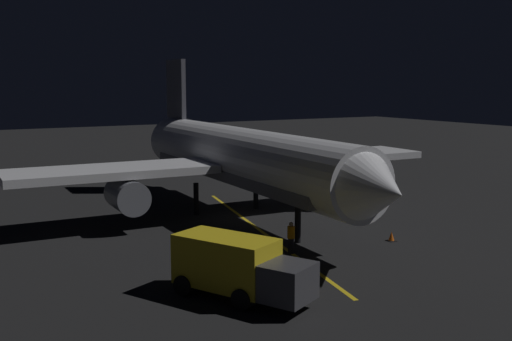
{
  "coord_description": "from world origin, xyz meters",
  "views": [
    {
      "loc": [
        19.18,
        35.4,
        9.12
      ],
      "look_at": [
        0.0,
        2.0,
        3.5
      ],
      "focal_mm": 42.62,
      "sensor_mm": 36.0,
      "label": 1
    }
  ],
  "objects_px": {
    "baggage_truck": "(237,268)",
    "ground_crew_worker": "(291,238)",
    "airliner": "(237,159)",
    "traffic_cone_near_left": "(391,237)",
    "catering_truck": "(341,191)",
    "traffic_cone_near_right": "(208,250)"
  },
  "relations": [
    {
      "from": "baggage_truck",
      "to": "ground_crew_worker",
      "type": "xyz_separation_m",
      "value": [
        -5.72,
        -4.56,
        -0.44
      ]
    },
    {
      "from": "airliner",
      "to": "traffic_cone_near_left",
      "type": "distance_m",
      "value": 11.81
    },
    {
      "from": "catering_truck",
      "to": "traffic_cone_near_left",
      "type": "height_order",
      "value": "catering_truck"
    },
    {
      "from": "catering_truck",
      "to": "traffic_cone_near_right",
      "type": "xyz_separation_m",
      "value": [
        13.61,
        6.17,
        -1.0
      ]
    },
    {
      "from": "ground_crew_worker",
      "to": "traffic_cone_near_right",
      "type": "xyz_separation_m",
      "value": [
        3.95,
        -1.97,
        -0.64
      ]
    },
    {
      "from": "catering_truck",
      "to": "ground_crew_worker",
      "type": "distance_m",
      "value": 12.64
    },
    {
      "from": "traffic_cone_near_right",
      "to": "airliner",
      "type": "bearing_deg",
      "value": -127.56
    },
    {
      "from": "ground_crew_worker",
      "to": "traffic_cone_near_left",
      "type": "height_order",
      "value": "ground_crew_worker"
    },
    {
      "from": "traffic_cone_near_left",
      "to": "ground_crew_worker",
      "type": "bearing_deg",
      "value": -6.08
    },
    {
      "from": "catering_truck",
      "to": "ground_crew_worker",
      "type": "xyz_separation_m",
      "value": [
        9.66,
        8.14,
        -0.36
      ]
    },
    {
      "from": "catering_truck",
      "to": "airliner",
      "type": "bearing_deg",
      "value": -9.94
    },
    {
      "from": "baggage_truck",
      "to": "traffic_cone_near_right",
      "type": "distance_m",
      "value": 6.85
    },
    {
      "from": "airliner",
      "to": "catering_truck",
      "type": "distance_m",
      "value": 8.39
    },
    {
      "from": "baggage_truck",
      "to": "catering_truck",
      "type": "relative_size",
      "value": 1.09
    },
    {
      "from": "airliner",
      "to": "catering_truck",
      "type": "height_order",
      "value": "airliner"
    },
    {
      "from": "catering_truck",
      "to": "traffic_cone_near_left",
      "type": "distance_m",
      "value": 9.43
    },
    {
      "from": "traffic_cone_near_right",
      "to": "catering_truck",
      "type": "bearing_deg",
      "value": -155.62
    },
    {
      "from": "catering_truck",
      "to": "traffic_cone_near_right",
      "type": "distance_m",
      "value": 14.98
    },
    {
      "from": "baggage_truck",
      "to": "catering_truck",
      "type": "xyz_separation_m",
      "value": [
        -15.38,
        -12.7,
        -0.08
      ]
    },
    {
      "from": "airliner",
      "to": "ground_crew_worker",
      "type": "height_order",
      "value": "airliner"
    },
    {
      "from": "airliner",
      "to": "traffic_cone_near_left",
      "type": "height_order",
      "value": "airliner"
    },
    {
      "from": "ground_crew_worker",
      "to": "traffic_cone_near_left",
      "type": "distance_m",
      "value": 6.56
    }
  ]
}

